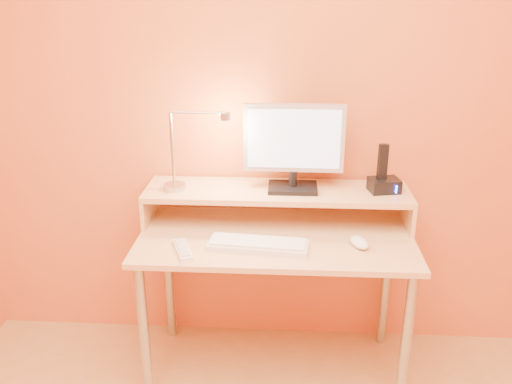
# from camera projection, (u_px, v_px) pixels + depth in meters

# --- Properties ---
(wall_back) EXTENTS (3.00, 0.04, 2.50)m
(wall_back) POSITION_uv_depth(u_px,v_px,m) (279.00, 101.00, 2.48)
(wall_back) COLOR #CB733B
(wall_back) RESTS_ON floor
(desk_leg_fl) EXTENTS (0.04, 0.04, 0.69)m
(desk_leg_fl) POSITION_uv_depth(u_px,v_px,m) (144.00, 336.00, 2.30)
(desk_leg_fl) COLOR #B0B0B0
(desk_leg_fl) RESTS_ON floor
(desk_leg_fr) EXTENTS (0.04, 0.04, 0.69)m
(desk_leg_fr) POSITION_uv_depth(u_px,v_px,m) (406.00, 346.00, 2.24)
(desk_leg_fr) COLOR #B0B0B0
(desk_leg_fr) RESTS_ON floor
(desk_leg_bl) EXTENTS (0.04, 0.04, 0.69)m
(desk_leg_bl) POSITION_uv_depth(u_px,v_px,m) (169.00, 277.00, 2.77)
(desk_leg_bl) COLOR #B0B0B0
(desk_leg_bl) RESTS_ON floor
(desk_leg_br) EXTENTS (0.04, 0.04, 0.69)m
(desk_leg_br) POSITION_uv_depth(u_px,v_px,m) (386.00, 284.00, 2.71)
(desk_leg_br) COLOR #B0B0B0
(desk_leg_br) RESTS_ON floor
(desk_lower) EXTENTS (1.20, 0.60, 0.02)m
(desk_lower) POSITION_uv_depth(u_px,v_px,m) (276.00, 238.00, 2.38)
(desk_lower) COLOR #E0B177
(desk_lower) RESTS_ON floor
(shelf_riser_left) EXTENTS (0.02, 0.30, 0.14)m
(shelf_riser_left) POSITION_uv_depth(u_px,v_px,m) (150.00, 205.00, 2.52)
(shelf_riser_left) COLOR #E0B177
(shelf_riser_left) RESTS_ON desk_lower
(shelf_riser_right) EXTENTS (0.02, 0.30, 0.14)m
(shelf_riser_right) POSITION_uv_depth(u_px,v_px,m) (407.00, 211.00, 2.45)
(shelf_riser_right) COLOR #E0B177
(shelf_riser_right) RESTS_ON desk_lower
(desk_shelf) EXTENTS (1.20, 0.30, 0.02)m
(desk_shelf) POSITION_uv_depth(u_px,v_px,m) (277.00, 192.00, 2.46)
(desk_shelf) COLOR #E0B177
(desk_shelf) RESTS_ON desk_lower
(monitor_foot) EXTENTS (0.22, 0.16, 0.02)m
(monitor_foot) POSITION_uv_depth(u_px,v_px,m) (293.00, 188.00, 2.45)
(monitor_foot) COLOR black
(monitor_foot) RESTS_ON desk_shelf
(monitor_neck) EXTENTS (0.04, 0.04, 0.07)m
(monitor_neck) POSITION_uv_depth(u_px,v_px,m) (293.00, 178.00, 2.43)
(monitor_neck) COLOR black
(monitor_neck) RESTS_ON monitor_foot
(monitor_panel) EXTENTS (0.44, 0.04, 0.30)m
(monitor_panel) POSITION_uv_depth(u_px,v_px,m) (294.00, 138.00, 2.37)
(monitor_panel) COLOR #B6B6BB
(monitor_panel) RESTS_ON monitor_neck
(monitor_back) EXTENTS (0.40, 0.02, 0.26)m
(monitor_back) POSITION_uv_depth(u_px,v_px,m) (294.00, 137.00, 2.39)
(monitor_back) COLOR black
(monitor_back) RESTS_ON monitor_panel
(monitor_screen) EXTENTS (0.40, 0.01, 0.26)m
(monitor_screen) POSITION_uv_depth(u_px,v_px,m) (294.00, 139.00, 2.36)
(monitor_screen) COLOR #C4DAFB
(monitor_screen) RESTS_ON monitor_panel
(lamp_base) EXTENTS (0.10, 0.10, 0.02)m
(lamp_base) POSITION_uv_depth(u_px,v_px,m) (174.00, 187.00, 2.45)
(lamp_base) COLOR #B0B0B0
(lamp_base) RESTS_ON desk_shelf
(lamp_post) EXTENTS (0.01, 0.01, 0.33)m
(lamp_post) POSITION_uv_depth(u_px,v_px,m) (172.00, 149.00, 2.38)
(lamp_post) COLOR #B0B0B0
(lamp_post) RESTS_ON lamp_base
(lamp_arm) EXTENTS (0.24, 0.01, 0.01)m
(lamp_arm) POSITION_uv_depth(u_px,v_px,m) (198.00, 113.00, 2.32)
(lamp_arm) COLOR #B0B0B0
(lamp_arm) RESTS_ON lamp_post
(lamp_head) EXTENTS (0.04, 0.04, 0.03)m
(lamp_head) POSITION_uv_depth(u_px,v_px,m) (226.00, 116.00, 2.32)
(lamp_head) COLOR #B0B0B0
(lamp_head) RESTS_ON lamp_arm
(lamp_bulb) EXTENTS (0.03, 0.03, 0.00)m
(lamp_bulb) POSITION_uv_depth(u_px,v_px,m) (226.00, 120.00, 2.32)
(lamp_bulb) COLOR #FFEAC6
(lamp_bulb) RESTS_ON lamp_head
(phone_dock) EXTENTS (0.15, 0.12, 0.06)m
(phone_dock) POSITION_uv_depth(u_px,v_px,m) (384.00, 185.00, 2.42)
(phone_dock) COLOR black
(phone_dock) RESTS_ON desk_shelf
(phone_handset) EXTENTS (0.04, 0.03, 0.16)m
(phone_handset) POSITION_uv_depth(u_px,v_px,m) (383.00, 162.00, 2.38)
(phone_handset) COLOR black
(phone_handset) RESTS_ON phone_dock
(phone_led) EXTENTS (0.01, 0.00, 0.04)m
(phone_led) POSITION_uv_depth(u_px,v_px,m) (396.00, 189.00, 2.37)
(phone_led) COLOR #285AFF
(phone_led) RESTS_ON phone_dock
(keyboard) EXTENTS (0.43, 0.17, 0.02)m
(keyboard) POSITION_uv_depth(u_px,v_px,m) (258.00, 245.00, 2.26)
(keyboard) COLOR silver
(keyboard) RESTS_ON desk_lower
(mouse) EXTENTS (0.10, 0.13, 0.04)m
(mouse) POSITION_uv_depth(u_px,v_px,m) (359.00, 242.00, 2.26)
(mouse) COLOR white
(mouse) RESTS_ON desk_lower
(remote_control) EXTENTS (0.12, 0.19, 0.02)m
(remote_control) POSITION_uv_depth(u_px,v_px,m) (183.00, 250.00, 2.22)
(remote_control) COLOR silver
(remote_control) RESTS_ON desk_lower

